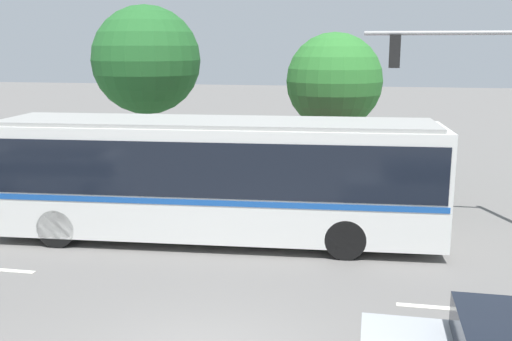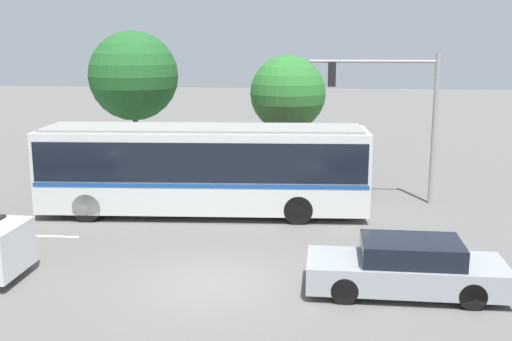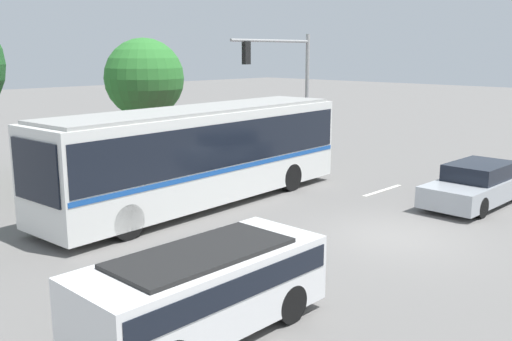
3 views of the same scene
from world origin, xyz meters
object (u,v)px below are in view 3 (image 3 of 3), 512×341
Objects in this scene: traffic_light_pole at (289,79)px; suv_left_lane at (202,285)px; city_bus at (201,150)px; sedan_foreground at (477,185)px; street_tree_centre at (144,78)px.

suv_left_lane is at bearing 35.57° from traffic_light_pole.
city_bus is 2.43× the size of sedan_foreground.
suv_left_lane is (-12.25, -0.29, 0.27)m from sedan_foreground.
suv_left_lane is (-5.89, -6.89, -0.90)m from city_bus.
sedan_foreground is 12.26m from suv_left_lane.
city_bus is 9.11m from suv_left_lane.
street_tree_centre reaches higher than sedan_foreground.
street_tree_centre is (-4.55, 4.37, 0.02)m from traffic_light_pole.
sedan_foreground is 14.29m from street_tree_centre.
city_bus is 7.85m from traffic_light_pole.
traffic_light_pole reaches higher than sedan_foreground.
traffic_light_pole is at bearing -164.92° from city_bus.
suv_left_lane is 0.85× the size of street_tree_centre.
sedan_foreground is at bearing 130.18° from city_bus.
city_bus reaches higher than suv_left_lane.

